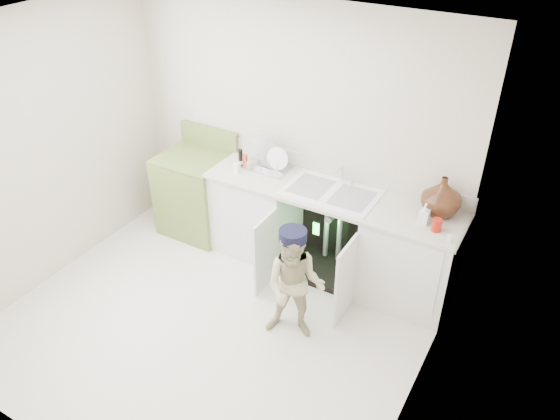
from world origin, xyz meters
name	(u,v)px	position (x,y,z in m)	size (l,w,h in m)	color
ground	(211,325)	(0.00, 0.00, 0.00)	(3.50, 3.50, 0.00)	beige
room_shell	(199,205)	(0.00, 0.00, 1.25)	(6.00, 5.50, 1.26)	beige
counter_run	(333,231)	(0.59, 1.21, 0.48)	(2.44, 1.02, 1.25)	white
avocado_stove	(197,192)	(-0.99, 1.18, 0.45)	(0.71, 0.65, 1.10)	olive
repair_worker	(295,285)	(0.68, 0.29, 0.53)	(0.60, 0.83, 1.05)	tan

